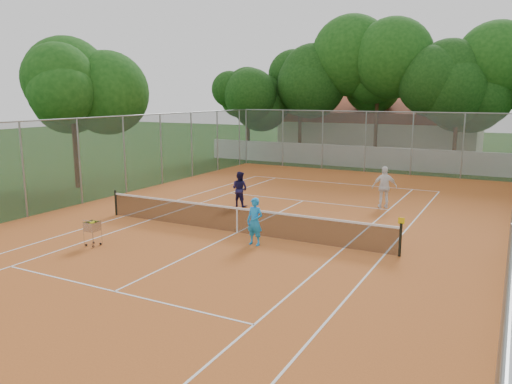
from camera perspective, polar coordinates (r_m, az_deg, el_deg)
The scene contains 12 objects.
ground at distance 18.60m, azimuth -2.16°, elevation -4.72°, with size 120.00×120.00×0.00m, color #14360E.
court_pad at distance 18.60m, azimuth -2.16°, elevation -4.69°, with size 18.00×34.00×0.02m, color #B75C23.
court_lines at distance 18.59m, azimuth -2.16°, elevation -4.65°, with size 10.98×23.78×0.01m, color white.
tennis_net at distance 18.47m, azimuth -2.17°, elevation -3.19°, with size 11.88×0.10×0.98m, color black.
perimeter_fence at distance 18.16m, azimuth -2.21°, elevation 1.37°, with size 18.00×34.00×4.00m, color slate.
boundary_wall at distance 35.90m, azimuth 13.16°, elevation 3.86°, with size 26.00×0.30×1.50m, color silver.
clubhouse at distance 45.92m, azimuth 14.03°, elevation 7.14°, with size 16.40×9.00×4.40m, color beige.
tropical_trees at distance 38.56m, azimuth 14.60°, elevation 10.61°, with size 29.00×19.00×10.00m, color black.
player_near at distance 16.90m, azimuth -0.13°, elevation -3.40°, with size 0.59×0.39×1.63m, color #1B91EA.
player_far_left at distance 22.77m, azimuth -1.87°, elevation 0.35°, with size 0.79×0.61×1.62m, color #191644.
player_far_right at distance 23.17m, azimuth 14.48°, elevation 0.54°, with size 1.11×0.46×1.90m, color white.
ball_hopper at distance 17.74m, azimuth -18.17°, elevation -4.44°, with size 0.44×0.44×0.92m, color #ACACB3.
Camera 1 is at (8.96, -15.50, 5.04)m, focal length 35.00 mm.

